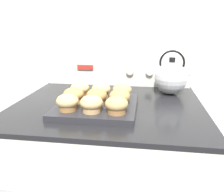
{
  "coord_description": "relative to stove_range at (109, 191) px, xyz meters",
  "views": [
    {
      "loc": [
        0.15,
        -0.58,
        1.22
      ],
      "look_at": [
        0.02,
        0.3,
        0.95
      ],
      "focal_mm": 38.0,
      "sensor_mm": 36.0,
      "label": 1
    }
  ],
  "objects": [
    {
      "name": "muffin_r2_c1",
      "position": [
        -0.03,
        0.01,
        0.5
      ],
      "size": [
        0.08,
        0.08,
        0.06
      ],
      "color": "tan",
      "rests_on": "muffin_pan"
    },
    {
      "name": "muffin_r1_c1",
      "position": [
        -0.03,
        -0.09,
        0.5
      ],
      "size": [
        0.08,
        0.08,
        0.06
      ],
      "color": "#A37A4C",
      "rests_on": "muffin_pan"
    },
    {
      "name": "muffin_r1_c0",
      "position": [
        -0.13,
        -0.08,
        0.5
      ],
      "size": [
        0.08,
        0.08,
        0.06
      ],
      "color": "tan",
      "rests_on": "muffin_pan"
    },
    {
      "name": "muffin_r1_c2",
      "position": [
        0.06,
        -0.08,
        0.5
      ],
      "size": [
        0.08,
        0.08,
        0.06
      ],
      "color": "#A37A4C",
      "rests_on": "muffin_pan"
    },
    {
      "name": "muffin_r0_c1",
      "position": [
        -0.03,
        -0.18,
        0.5
      ],
      "size": [
        0.08,
        0.08,
        0.06
      ],
      "color": "tan",
      "rests_on": "muffin_pan"
    },
    {
      "name": "muffin_pan",
      "position": [
        -0.03,
        -0.08,
        0.46
      ],
      "size": [
        0.31,
        0.31,
        0.02
      ],
      "color": "#28282D",
      "rests_on": "stove_range"
    },
    {
      "name": "muffin_r2_c0",
      "position": [
        -0.13,
        0.01,
        0.5
      ],
      "size": [
        0.08,
        0.08,
        0.06
      ],
      "color": "#A37A4C",
      "rests_on": "muffin_pan"
    },
    {
      "name": "muffin_r0_c2",
      "position": [
        0.06,
        -0.18,
        0.5
      ],
      "size": [
        0.08,
        0.08,
        0.06
      ],
      "color": "olive",
      "rests_on": "muffin_pan"
    },
    {
      "name": "control_panel",
      "position": [
        0.0,
        0.32,
        0.53
      ],
      "size": [
        0.77,
        0.07,
        0.17
      ],
      "color": "silver",
      "rests_on": "stove_range"
    },
    {
      "name": "wall_back",
      "position": [
        0.0,
        0.37,
        0.75
      ],
      "size": [
        8.0,
        0.05,
        2.4
      ],
      "color": "silver",
      "rests_on": "ground_plane"
    },
    {
      "name": "tea_kettle",
      "position": [
        0.27,
        0.17,
        0.53
      ],
      "size": [
        0.18,
        0.15,
        0.21
      ],
      "color": "silver",
      "rests_on": "stove_range"
    },
    {
      "name": "muffin_r2_c2",
      "position": [
        0.06,
        0.01,
        0.5
      ],
      "size": [
        0.08,
        0.08,
        0.06
      ],
      "color": "tan",
      "rests_on": "muffin_pan"
    },
    {
      "name": "stove_range",
      "position": [
        0.0,
        0.0,
        0.0
      ],
      "size": [
        0.78,
        0.72,
        0.9
      ],
      "color": "silver",
      "rests_on": "ground_plane"
    },
    {
      "name": "muffin_r0_c0",
      "position": [
        -0.12,
        -0.17,
        0.5
      ],
      "size": [
        0.08,
        0.08,
        0.06
      ],
      "color": "olive",
      "rests_on": "muffin_pan"
    }
  ]
}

